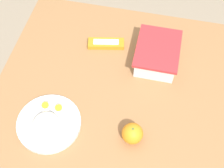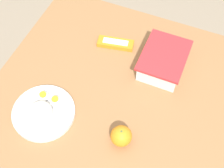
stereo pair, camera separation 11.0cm
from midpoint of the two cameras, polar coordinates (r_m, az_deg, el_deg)
name	(u,v)px [view 1 (the left image)]	position (r m, az deg, el deg)	size (l,w,h in m)	color
table	(116,125)	(1.18, -1.95, -7.64)	(0.99, 0.91, 0.77)	#996B42
food_container	(157,55)	(1.18, 5.59, 5.15)	(0.21, 0.16, 0.08)	white
orange_fruit	(132,133)	(1.00, 0.59, -9.29)	(0.07, 0.07, 0.07)	orange
rice_plate	(48,123)	(1.07, -14.55, -7.17)	(0.21, 0.21, 0.06)	white
candy_bar	(106,43)	(1.24, -3.65, 7.23)	(0.08, 0.15, 0.02)	orange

